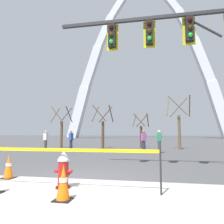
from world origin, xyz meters
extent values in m
plane|color=#474749|center=(0.00, 0.00, 0.00)|extent=(240.00, 240.00, 0.00)
cylinder|color=#5E0F0D|center=(-0.16, -0.92, 0.03)|extent=(0.36, 0.36, 0.05)
cylinder|color=maroon|center=(-0.16, -0.92, 0.36)|extent=(0.26, 0.26, 0.62)
cylinder|color=#B7B7BC|center=(-0.16, -0.92, 0.69)|extent=(0.30, 0.30, 0.04)
cone|color=#B7B7BC|center=(-0.16, -0.92, 0.82)|extent=(0.30, 0.30, 0.22)
cylinder|color=#5E0F0D|center=(-0.16, -0.92, 0.96)|extent=(0.06, 0.06, 0.06)
cylinder|color=maroon|center=(-0.34, -0.92, 0.42)|extent=(0.10, 0.09, 0.09)
cylinder|color=maroon|center=(0.02, -0.92, 0.42)|extent=(0.10, 0.09, 0.09)
cylinder|color=maroon|center=(-0.16, -0.72, 0.33)|extent=(0.13, 0.14, 0.13)
cylinder|color=#5E0F0D|center=(-0.16, -0.64, 0.33)|extent=(0.15, 0.03, 0.15)
cylinder|color=#232326|center=(2.24, -1.08, 0.52)|extent=(0.04, 0.04, 1.04)
cube|color=yellow|center=(-0.29, -1.08, 0.96)|extent=(5.06, 0.01, 0.08)
cube|color=black|center=(0.25, -1.84, 0.01)|extent=(0.36, 0.36, 0.03)
cone|color=orange|center=(0.25, -1.84, 0.38)|extent=(0.28, 0.28, 0.70)
cylinder|color=white|center=(0.25, -1.84, 0.42)|extent=(0.17, 0.17, 0.08)
cube|color=black|center=(-2.27, -0.16, 0.01)|extent=(0.36, 0.36, 0.03)
cone|color=orange|center=(-2.27, -0.16, 0.38)|extent=(0.28, 0.28, 0.70)
cylinder|color=white|center=(-2.27, -0.16, 0.42)|extent=(0.17, 0.17, 0.08)
cube|color=#232326|center=(2.42, 1.53, 5.60)|extent=(7.60, 0.12, 0.12)
cylinder|color=#232326|center=(3.94, 1.53, 5.05)|extent=(1.11, 0.08, 0.81)
cube|color=black|center=(3.42, 1.53, 5.05)|extent=(0.26, 0.24, 0.90)
cube|color=gold|center=(3.42, 1.67, 5.05)|extent=(0.44, 0.03, 1.04)
sphere|color=#360606|center=(3.42, 1.40, 5.33)|extent=(0.16, 0.16, 0.16)
sphere|color=#392706|center=(3.42, 1.40, 5.05)|extent=(0.16, 0.16, 0.16)
sphere|color=green|center=(3.42, 1.40, 4.77)|extent=(0.16, 0.16, 0.16)
cube|color=black|center=(2.02, 1.53, 5.05)|extent=(0.26, 0.24, 0.90)
cube|color=gold|center=(2.02, 1.67, 5.05)|extent=(0.44, 0.03, 1.04)
sphere|color=#360606|center=(2.02, 1.40, 5.33)|extent=(0.16, 0.16, 0.16)
sphere|color=#392706|center=(2.02, 1.40, 5.05)|extent=(0.16, 0.16, 0.16)
sphere|color=green|center=(2.02, 1.40, 4.77)|extent=(0.16, 0.16, 0.16)
cube|color=black|center=(0.62, 1.53, 5.05)|extent=(0.26, 0.24, 0.90)
cube|color=gold|center=(0.62, 1.67, 5.05)|extent=(0.44, 0.03, 1.04)
sphere|color=#360606|center=(0.62, 1.40, 5.33)|extent=(0.16, 0.16, 0.16)
sphere|color=#392706|center=(0.62, 1.40, 5.05)|extent=(0.16, 0.16, 0.16)
sphere|color=green|center=(0.62, 1.40, 4.77)|extent=(0.16, 0.16, 0.16)
cube|color=silver|center=(-19.04, 52.67, 7.38)|extent=(6.37, 2.62, 15.50)
cube|color=silver|center=(-15.23, 52.67, 20.65)|extent=(6.07, 2.35, 12.62)
cube|color=silver|center=(-11.42, 52.67, 30.98)|extent=(5.75, 2.07, 9.76)
cube|color=silver|center=(-7.62, 52.67, 38.35)|extent=(5.37, 1.79, 6.96)
cube|color=silver|center=(7.62, 52.67, 38.35)|extent=(5.37, 1.79, 6.96)
cube|color=silver|center=(11.42, 52.67, 30.98)|extent=(5.75, 2.07, 9.76)
cube|color=silver|center=(15.23, 52.67, 20.65)|extent=(6.07, 2.35, 12.62)
cube|color=silver|center=(19.04, 52.67, 7.38)|extent=(6.37, 2.62, 15.50)
cylinder|color=brown|center=(-6.50, 13.03, 1.24)|extent=(0.24, 0.24, 2.48)
cylinder|color=brown|center=(-7.26, 13.18, 3.15)|extent=(0.34, 1.34, 1.49)
cylinder|color=brown|center=(-5.74, 12.95, 3.15)|extent=(0.21, 1.35, 1.49)
cylinder|color=brown|center=(-6.43, 13.79, 3.15)|extent=(1.35, 0.21, 1.49)
cylinder|color=brown|center=(-6.67, 12.27, 3.15)|extent=(1.33, 0.37, 1.49)
cylinder|color=#473323|center=(-2.36, 12.67, 1.23)|extent=(0.24, 0.24, 2.46)
cylinder|color=#473323|center=(-3.12, 12.82, 3.14)|extent=(0.34, 1.33, 1.48)
cylinder|color=#473323|center=(-1.60, 12.59, 3.14)|extent=(0.21, 1.34, 1.48)
cylinder|color=#473323|center=(-2.29, 13.43, 3.14)|extent=(1.34, 0.21, 1.48)
cylinder|color=#473323|center=(-2.53, 11.92, 3.14)|extent=(1.33, 0.37, 1.48)
cylinder|color=#473323|center=(0.98, 14.20, 1.03)|extent=(0.24, 0.24, 2.05)
cylinder|color=#473323|center=(0.35, 14.32, 2.61)|extent=(0.30, 1.12, 1.24)
cylinder|color=#473323|center=(1.61, 14.14, 2.61)|extent=(0.19, 1.13, 1.24)
cylinder|color=#473323|center=(1.04, 14.83, 2.61)|extent=(1.13, 0.19, 1.24)
cylinder|color=#473323|center=(0.84, 13.58, 2.61)|extent=(1.12, 0.32, 1.24)
cylinder|color=brown|center=(4.31, 13.12, 1.46)|extent=(0.24, 0.24, 2.92)
cylinder|color=brown|center=(3.42, 13.30, 3.72)|extent=(0.39, 1.57, 1.74)
cylinder|color=brown|center=(5.21, 13.03, 3.72)|extent=(0.24, 1.58, 1.74)
cylinder|color=brown|center=(4.40, 14.02, 3.72)|extent=(1.58, 0.24, 1.74)
cylinder|color=brown|center=(4.11, 12.23, 3.72)|extent=(1.56, 0.42, 1.74)
cylinder|color=#232847|center=(1.42, 9.53, 0.42)|extent=(0.22, 0.22, 0.84)
cube|color=#995193|center=(1.42, 9.53, 1.11)|extent=(0.39, 0.37, 0.54)
sphere|color=#936B4C|center=(1.42, 9.53, 1.49)|extent=(0.20, 0.20, 0.20)
cylinder|color=#38383D|center=(-6.15, 9.33, 0.42)|extent=(0.22, 0.22, 0.84)
cube|color=beige|center=(-6.15, 9.33, 1.11)|extent=(0.39, 0.30, 0.54)
sphere|color=tan|center=(-6.15, 9.33, 1.49)|extent=(0.20, 0.20, 0.20)
cylinder|color=#232847|center=(-4.02, 9.23, 0.42)|extent=(0.22, 0.22, 0.84)
cube|color=#2D4C99|center=(-4.02, 9.23, 1.11)|extent=(0.26, 0.37, 0.54)
sphere|color=#936B4C|center=(-4.02, 9.23, 1.49)|extent=(0.20, 0.20, 0.20)
cylinder|color=#38383D|center=(2.50, 9.23, 0.42)|extent=(0.22, 0.22, 0.84)
cube|color=#23754C|center=(2.50, 9.23, 1.11)|extent=(0.36, 0.23, 0.54)
sphere|color=beige|center=(2.50, 9.23, 1.49)|extent=(0.20, 0.20, 0.20)
camera|label=1|loc=(2.09, -6.07, 1.38)|focal=34.13mm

